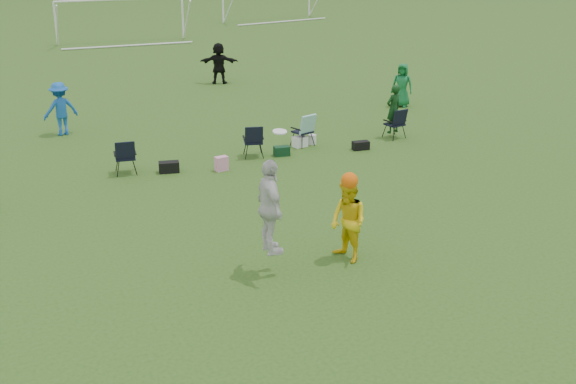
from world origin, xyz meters
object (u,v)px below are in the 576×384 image
center_contest (310,214)px  goal_mid (120,8)px  fielder_blue (60,109)px  fielder_green_far (402,85)px  fielder_black (219,63)px

center_contest → goal_mid: (3.72, 31.15, 0.79)m
fielder_blue → goal_mid: size_ratio=0.23×
fielder_blue → fielder_green_far: 12.21m
fielder_blue → center_contest: size_ratio=0.60×
fielder_black → center_contest: bearing=99.7°
fielder_green_far → fielder_black: size_ratio=0.92×
fielder_black → goal_mid: (-0.92, 13.66, 1.05)m
fielder_green_far → fielder_black: 8.34m
fielder_black → center_contest: 18.10m
fielder_blue → center_contest: (2.79, -12.07, 0.28)m
fielder_black → goal_mid: size_ratio=0.24×
fielder_blue → goal_mid: goal_mid is taller
fielder_blue → fielder_black: 9.21m
goal_mid → fielder_black: bearing=-82.1°
fielder_green_far → goal_mid: bearing=152.8°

